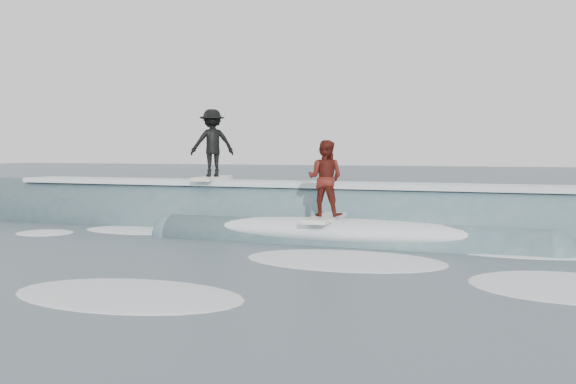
% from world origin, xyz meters
% --- Properties ---
extents(ground, '(160.00, 160.00, 0.00)m').
position_xyz_m(ground, '(0.00, 0.00, 0.00)').
color(ground, '#394A54').
rests_on(ground, ground).
extents(breaking_wave, '(23.70, 4.03, 2.51)m').
position_xyz_m(breaking_wave, '(0.20, 3.22, 0.03)').
color(breaking_wave, '#3C5F65').
rests_on(breaking_wave, ground).
extents(surfer_black, '(1.42, 2.05, 2.03)m').
position_xyz_m(surfer_black, '(-2.69, 3.46, 2.33)').
color(surfer_black, silver).
rests_on(surfer_black, ground).
extents(surfer_red, '(0.88, 2.01, 1.87)m').
position_xyz_m(surfer_red, '(1.38, 1.26, 1.44)').
color(surfer_red, silver).
rests_on(surfer_red, ground).
extents(whitewater, '(14.99, 8.84, 0.10)m').
position_xyz_m(whitewater, '(1.70, -1.02, 0.00)').
color(whitewater, white).
rests_on(whitewater, ground).
extents(far_swells, '(33.65, 8.65, 0.80)m').
position_xyz_m(far_swells, '(-1.25, 17.65, 0.00)').
color(far_swells, '#3C5F65').
rests_on(far_swells, ground).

